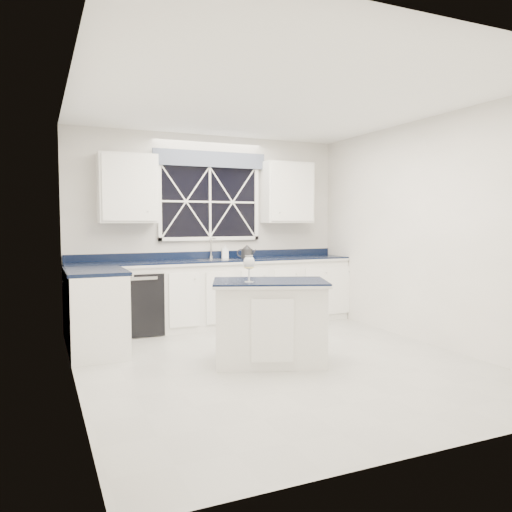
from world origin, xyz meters
name	(u,v)px	position (x,y,z in m)	size (l,w,h in m)	color
ground	(278,362)	(0.00, 0.00, 0.00)	(4.50, 4.50, 0.00)	#A2A29E
back_wall	(209,230)	(0.00, 2.25, 1.35)	(4.00, 0.10, 2.70)	white
base_cabinets	(197,297)	(-0.33, 1.78, 0.45)	(3.99, 1.60, 0.90)	white
countertop	(216,261)	(0.00, 1.95, 0.92)	(3.98, 0.64, 0.04)	black
dishwasher	(137,302)	(-1.10, 1.95, 0.41)	(0.60, 0.58, 0.82)	black
window	(210,196)	(0.00, 2.20, 1.83)	(1.65, 0.09, 1.26)	black
upper_cabinets	(213,191)	(0.00, 2.08, 1.90)	(3.10, 0.34, 0.90)	white
faucet	(212,248)	(0.00, 2.14, 1.10)	(0.05, 0.20, 0.30)	#ADADAF
island	(270,321)	(-0.09, 0.00, 0.43)	(1.33, 1.07, 0.86)	white
rug	(269,330)	(0.53, 1.35, 0.01)	(1.25, 0.84, 0.02)	#B5B6B1
kettle	(247,252)	(0.47, 1.96, 1.03)	(0.26, 0.22, 0.20)	#2F2F31
wine_glass	(249,264)	(-0.35, -0.05, 1.05)	(0.11, 0.11, 0.27)	silver
soap_bottle	(225,251)	(0.21, 2.15, 1.04)	(0.09, 0.09, 0.20)	silver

